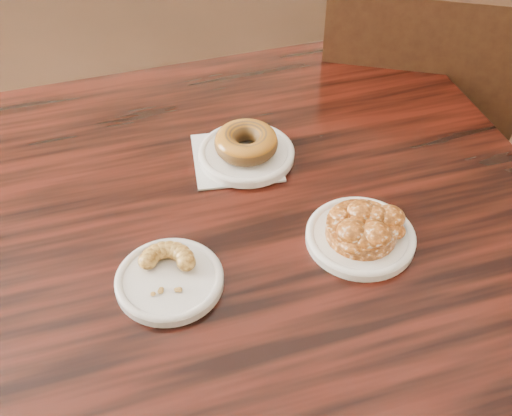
# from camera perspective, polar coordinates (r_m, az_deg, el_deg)

# --- Properties ---
(floor) EXTENTS (5.00, 5.00, 0.00)m
(floor) POSITION_cam_1_polar(r_m,az_deg,el_deg) (1.74, -8.71, -12.35)
(floor) COLOR black
(floor) RESTS_ON ground
(cafe_table) EXTENTS (1.27, 1.27, 0.75)m
(cafe_table) POSITION_cam_1_polar(r_m,az_deg,el_deg) (1.24, -0.60, -14.43)
(cafe_table) COLOR black
(cafe_table) RESTS_ON floor
(chair_far) EXTENTS (0.50, 0.50, 0.90)m
(chair_far) POSITION_cam_1_polar(r_m,az_deg,el_deg) (1.66, 12.90, 6.40)
(chair_far) COLOR black
(chair_far) RESTS_ON floor
(napkin) EXTENTS (0.17, 0.17, 0.00)m
(napkin) POSITION_cam_1_polar(r_m,az_deg,el_deg) (1.07, -1.73, 4.50)
(napkin) COLOR silver
(napkin) RESTS_ON cafe_table
(plate_donut) EXTENTS (0.16, 0.16, 0.01)m
(plate_donut) POSITION_cam_1_polar(r_m,az_deg,el_deg) (1.07, -0.87, 4.82)
(plate_donut) COLOR white
(plate_donut) RESTS_ON napkin
(plate_cruller) EXTENTS (0.15, 0.15, 0.01)m
(plate_cruller) POSITION_cam_1_polar(r_m,az_deg,el_deg) (0.89, -7.70, -6.42)
(plate_cruller) COLOR silver
(plate_cruller) RESTS_ON cafe_table
(plate_fritter) EXTENTS (0.16, 0.16, 0.01)m
(plate_fritter) POSITION_cam_1_polar(r_m,az_deg,el_deg) (0.94, 9.26, -2.59)
(plate_fritter) COLOR white
(plate_fritter) RESTS_ON cafe_table
(glazed_donut) EXTENTS (0.10, 0.10, 0.04)m
(glazed_donut) POSITION_cam_1_polar(r_m,az_deg,el_deg) (1.05, -0.88, 5.85)
(glazed_donut) COLOR brown
(glazed_donut) RESTS_ON plate_donut
(apple_fritter) EXTENTS (0.14, 0.14, 0.03)m
(apple_fritter) POSITION_cam_1_polar(r_m,az_deg,el_deg) (0.93, 9.42, -1.61)
(apple_fritter) COLOR #4F2308
(apple_fritter) RESTS_ON plate_fritter
(cruller_fragment) EXTENTS (0.09, 0.09, 0.02)m
(cruller_fragment) POSITION_cam_1_polar(r_m,az_deg,el_deg) (0.87, -7.81, -5.66)
(cruller_fragment) COLOR brown
(cruller_fragment) RESTS_ON plate_cruller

